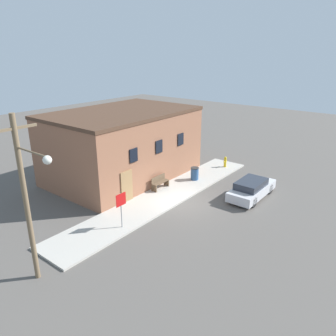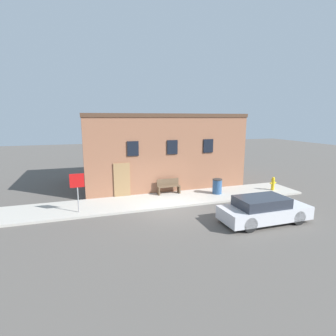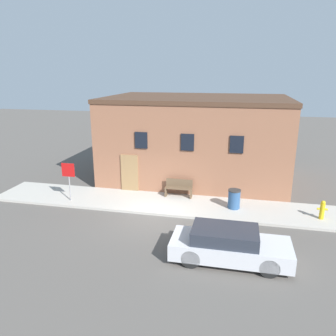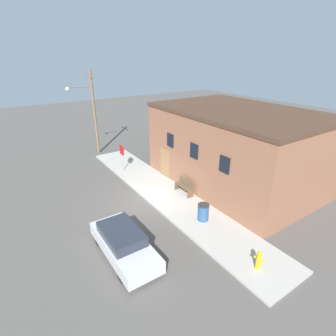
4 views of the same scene
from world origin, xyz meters
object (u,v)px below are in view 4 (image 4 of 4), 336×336
fire_hydrant (259,260)px  bench (185,186)px  stop_sign (122,153)px  utility_pole (92,110)px  parked_car (124,243)px  trash_bin (203,212)px

fire_hydrant → bench: bench is taller
bench → stop_sign: bearing=-161.8°
stop_sign → utility_pole: size_ratio=0.28×
stop_sign → parked_car: stop_sign is taller
bench → trash_bin: (2.97, -0.99, 0.02)m
fire_hydrant → utility_pole: (-17.61, -0.64, 3.44)m
fire_hydrant → utility_pole: bearing=-177.9°
fire_hydrant → trash_bin: size_ratio=0.93×
stop_sign → bench: bearing=18.2°
utility_pole → bench: bearing=10.8°
stop_sign → bench: size_ratio=1.40×
fire_hydrant → parked_car: (-4.06, -4.24, 0.05)m
utility_pole → parked_car: 14.42m
fire_hydrant → parked_car: parked_car is taller
fire_hydrant → utility_pole: 17.95m
stop_sign → trash_bin: 8.52m
fire_hydrant → trash_bin: trash_bin is taller
stop_sign → parked_car: bearing=-24.7°
bench → parked_car: bearing=-62.9°
fire_hydrant → bench: size_ratio=0.62×
fire_hydrant → parked_car: size_ratio=0.21×
fire_hydrant → trash_bin: (-3.98, 0.42, 0.03)m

